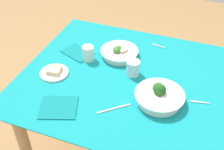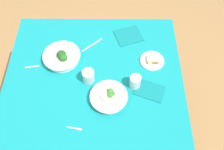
# 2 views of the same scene
# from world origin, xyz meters

# --- Properties ---
(dining_table) EXTENTS (1.24, 1.09, 0.76)m
(dining_table) POSITION_xyz_m (0.00, 0.00, 0.64)
(dining_table) COLOR teal
(dining_table) RESTS_ON ground_plane
(broccoli_bowl_far) EXTENTS (0.27, 0.27, 0.11)m
(broccoli_bowl_far) POSITION_xyz_m (-0.23, 0.13, 0.79)
(broccoli_bowl_far) COLOR white
(broccoli_bowl_far) RESTS_ON dining_table
(broccoli_bowl_near) EXTENTS (0.25, 0.25, 0.08)m
(broccoli_bowl_near) POSITION_xyz_m (0.11, -0.19, 0.78)
(broccoli_bowl_near) COLOR silver
(broccoli_bowl_near) RESTS_ON dining_table
(bread_side_plate) EXTENTS (0.17, 0.17, 0.04)m
(bread_side_plate) POSITION_xyz_m (0.42, 0.12, 0.77)
(bread_side_plate) COLOR silver
(bread_side_plate) RESTS_ON dining_table
(water_glass_center) EXTENTS (0.08, 0.08, 0.10)m
(water_glass_center) POSITION_xyz_m (0.28, -0.09, 0.81)
(water_glass_center) COLOR silver
(water_glass_center) RESTS_ON dining_table
(water_glass_side) EXTENTS (0.08, 0.08, 0.10)m
(water_glass_side) POSITION_xyz_m (-0.03, -0.05, 0.81)
(water_glass_side) COLOR silver
(water_glass_side) RESTS_ON dining_table
(fork_by_far_bowl) EXTENTS (0.10, 0.03, 0.00)m
(fork_by_far_bowl) POSITION_xyz_m (-0.10, -0.40, 0.76)
(fork_by_far_bowl) COLOR #B7B7BC
(fork_by_far_bowl) RESTS_ON dining_table
(fork_by_near_bowl) EXTENTS (0.10, 0.03, 0.00)m
(fork_by_near_bowl) POSITION_xyz_m (-0.44, 0.06, 0.76)
(fork_by_near_bowl) COLOR #B7B7BC
(fork_by_near_bowl) RESTS_ON dining_table
(table_knife_left) EXTENTS (0.15, 0.13, 0.00)m
(table_knife_left) POSITION_xyz_m (-0.02, 0.27, 0.76)
(table_knife_left) COLOR #B7B7BC
(table_knife_left) RESTS_ON dining_table
(napkin_folded_upper) EXTENTS (0.24, 0.23, 0.01)m
(napkin_folded_upper) POSITION_xyz_m (0.25, 0.36, 0.76)
(napkin_folded_upper) COLOR #0F777D
(napkin_folded_upper) RESTS_ON dining_table
(napkin_folded_lower) EXTENTS (0.23, 0.19, 0.01)m
(napkin_folded_lower) POSITION_xyz_m (0.38, -0.13, 0.76)
(napkin_folded_lower) COLOR #0F777D
(napkin_folded_lower) RESTS_ON dining_table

